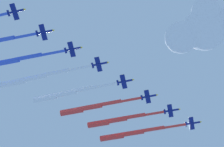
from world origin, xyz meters
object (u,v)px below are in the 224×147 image
(jet_lead, at_px, (132,133))
(jet_port_outer, at_px, (6,62))
(jet_port_inner, at_px, (117,120))
(jet_starboard_inner, at_px, (91,107))
(jet_port_mid, at_px, (65,94))
(jet_starboard_mid, at_px, (34,78))

(jet_lead, bearing_deg, jet_port_outer, -134.74)
(jet_lead, xyz_separation_m, jet_port_inner, (-7.55, -12.22, -0.80))
(jet_starboard_inner, xyz_separation_m, jet_port_outer, (-39.13, -36.55, 0.02))
(jet_starboard_inner, height_order, jet_port_mid, jet_port_mid)
(jet_starboard_mid, bearing_deg, jet_port_mid, 38.60)
(jet_port_inner, relative_size, jet_starboard_mid, 0.88)
(jet_lead, distance_m, jet_port_inner, 14.39)
(jet_port_inner, xyz_separation_m, jet_starboard_mid, (-40.67, -35.24, 1.78))
(jet_starboard_inner, relative_size, jet_starboard_mid, 0.91)
(jet_starboard_mid, xyz_separation_m, jet_port_outer, (-11.70, -12.99, -1.87))
(jet_port_outer, bearing_deg, jet_port_mid, 43.11)
(jet_starboard_mid, bearing_deg, jet_starboard_inner, 40.66)
(jet_port_inner, distance_m, jet_port_outer, 71.19)
(jet_lead, bearing_deg, jet_port_mid, -133.15)
(jet_lead, height_order, jet_port_mid, jet_lead)
(jet_port_inner, xyz_separation_m, jet_port_mid, (-25.85, -23.41, -0.00))
(jet_starboard_mid, bearing_deg, jet_port_inner, 40.91)
(jet_starboard_inner, distance_m, jet_port_mid, 17.23)
(jet_starboard_inner, bearing_deg, jet_port_outer, -136.95)
(jet_lead, relative_size, jet_starboard_inner, 1.08)
(jet_lead, xyz_separation_m, jet_starboard_mid, (-48.22, -47.46, 0.99))
(jet_starboard_mid, relative_size, jet_port_outer, 1.01)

